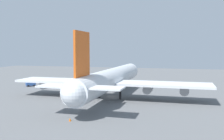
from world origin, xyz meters
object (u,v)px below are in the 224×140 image
object	(u,v)px
cargo_loader	(113,84)
safety_cone_tail	(70,119)
cargo_airplane	(112,79)
catering_truck	(31,84)
safety_cone_nose	(128,84)

from	to	relation	value
cargo_loader	safety_cone_tail	bearing A→B (deg)	-174.84
cargo_airplane	catering_truck	bearing A→B (deg)	70.22
cargo_airplane	cargo_loader	world-z (taller)	cargo_airplane
cargo_loader	catering_truck	world-z (taller)	catering_truck
catering_truck	safety_cone_tail	size ratio (longest dim) A/B	5.67
safety_cone_nose	cargo_airplane	bearing A→B (deg)	-178.31
cargo_airplane	cargo_loader	size ratio (longest dim) A/B	12.51
cargo_airplane	safety_cone_nose	xyz separation A→B (m)	(30.80, 0.91, -5.71)
cargo_loader	safety_cone_nose	xyz separation A→B (m)	(7.39, -5.08, -0.61)
cargo_loader	catering_truck	distance (m)	35.49
catering_truck	cargo_airplane	bearing A→B (deg)	-109.78
safety_cone_tail	safety_cone_nose	bearing A→B (deg)	-0.21
safety_cone_tail	cargo_airplane	bearing A→B (deg)	-2.15
cargo_airplane	catering_truck	size ratio (longest dim) A/B	16.04
cargo_loader	safety_cone_nose	distance (m)	8.99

